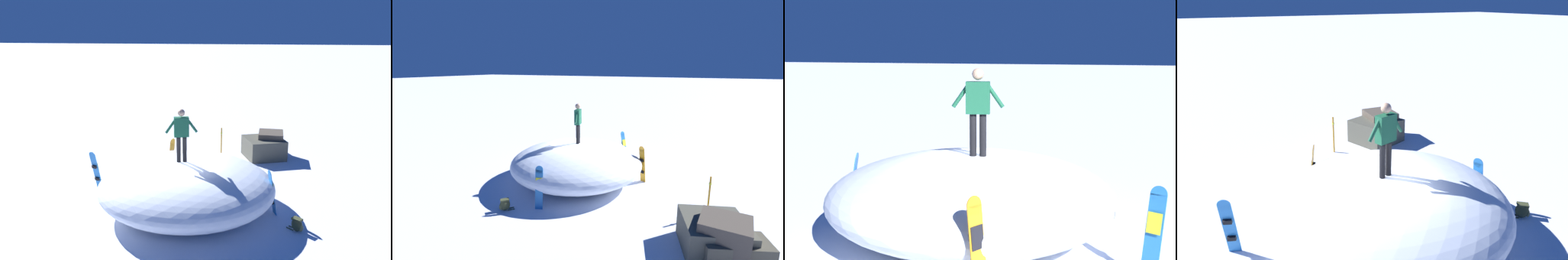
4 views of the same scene
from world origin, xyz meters
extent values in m
plane|color=white|center=(0.00, 0.00, 0.00)|extent=(240.00, 240.00, 0.00)
ellipsoid|color=white|center=(0.07, 0.55, 0.85)|extent=(6.49, 6.60, 1.69)
cylinder|color=black|center=(0.10, 0.30, 2.12)|extent=(0.14, 0.14, 0.87)
cylinder|color=black|center=(0.06, 0.49, 2.12)|extent=(0.14, 0.14, 0.87)
cube|color=#195638|center=(0.08, 0.40, 2.88)|extent=(0.33, 0.52, 0.64)
sphere|color=tan|center=(0.08, 0.40, 3.35)|extent=(0.24, 0.24, 0.24)
cylinder|color=#195638|center=(0.16, 0.08, 2.94)|extent=(0.18, 0.42, 0.53)
cylinder|color=#195638|center=(0.00, 0.72, 2.94)|extent=(0.18, 0.42, 0.53)
cube|color=#2672BF|center=(-0.99, -3.02, 0.72)|extent=(0.42, 0.39, 1.44)
cylinder|color=#2672BF|center=(-0.85, -3.08, 1.44)|extent=(0.18, 0.30, 0.29)
cube|color=yellow|center=(-0.98, -3.03, 0.98)|extent=(0.17, 0.26, 0.35)
cube|color=black|center=(-0.90, -3.06, 0.98)|extent=(0.16, 0.21, 0.12)
cube|color=black|center=(-1.01, -3.02, 0.46)|extent=(0.16, 0.21, 0.12)
cube|color=orange|center=(-2.65, -0.49, 0.76)|extent=(0.35, 0.30, 1.53)
cylinder|color=orange|center=(-2.61, -0.41, 1.52)|extent=(0.29, 0.18, 0.30)
cube|color=black|center=(-2.64, -0.48, 1.04)|extent=(0.24, 0.16, 0.37)
cube|color=black|center=(-2.61, -0.42, 1.04)|extent=(0.21, 0.16, 0.12)
cube|color=#2672BF|center=(0.14, 3.40, 0.71)|extent=(0.35, 0.34, 1.42)
cylinder|color=#2672BF|center=(0.17, 3.28, 1.42)|extent=(0.29, 0.15, 0.28)
cube|color=yellow|center=(0.14, 3.39, 0.97)|extent=(0.25, 0.14, 0.34)
cube|color=black|center=(0.16, 3.31, 0.97)|extent=(0.21, 0.14, 0.12)
cube|color=black|center=(0.13, 3.40, 0.45)|extent=(0.21, 0.14, 0.12)
ellipsoid|color=#383D23|center=(1.14, 4.09, 0.21)|extent=(0.42, 0.42, 0.43)
ellipsoid|color=#4B5131|center=(1.24, 4.21, 0.15)|extent=(0.20, 0.20, 0.21)
cube|color=#383D23|center=(1.14, 4.09, 0.39)|extent=(0.35, 0.36, 0.06)
cylinder|color=#383D23|center=(0.96, 3.99, 0.01)|extent=(0.19, 0.21, 0.04)
cylinder|color=#383D23|center=(1.06, 3.90, 0.01)|extent=(0.19, 0.21, 0.04)
camera|label=1|loc=(12.02, 2.36, 6.04)|focal=35.56mm
camera|label=2|loc=(-5.47, 11.16, 5.05)|focal=25.86mm
camera|label=3|loc=(-9.60, -2.74, 3.84)|focal=46.87mm
camera|label=4|loc=(6.61, -3.53, 5.60)|focal=33.29mm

